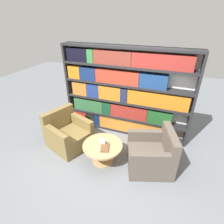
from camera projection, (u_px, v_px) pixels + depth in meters
name	position (u px, v px, depth m)	size (l,w,h in m)	color
ground_plane	(105.00, 163.00, 3.62)	(14.00, 14.00, 0.00)	slate
bookshelf	(123.00, 94.00, 4.18)	(3.07, 0.30, 2.14)	silver
armchair_left	(68.00, 134.00, 4.02)	(1.05, 1.04, 0.83)	olive
armchair_right	(152.00, 155.00, 3.43)	(1.05, 1.03, 0.83)	brown
coffee_table	(103.00, 149.00, 3.55)	(0.80, 0.80, 0.42)	tan
table_sign	(103.00, 142.00, 3.46)	(0.11, 0.06, 0.15)	black
stray_book	(105.00, 148.00, 3.39)	(0.22, 0.29, 0.03)	brown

